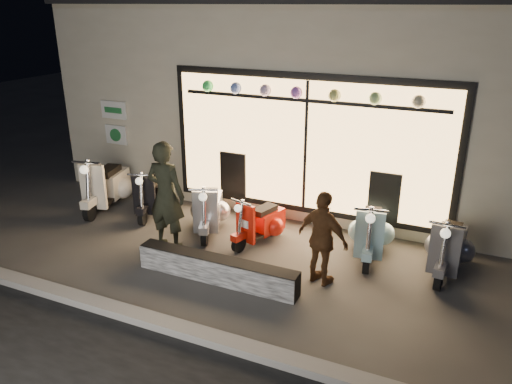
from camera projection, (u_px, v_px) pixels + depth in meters
ground at (220, 258)px, 8.39m from camera, size 40.00×40.00×0.00m
kerb at (149, 320)px, 6.67m from camera, size 40.00×0.25×0.12m
shop_building at (317, 89)px, 11.88m from camera, size 10.20×6.23×4.20m
graffiti_barrier at (217, 269)px, 7.65m from camera, size 2.63×0.28×0.40m
scooter_silver at (209, 209)px, 9.38m from camera, size 0.79×1.38×1.00m
scooter_red at (263, 221)px, 8.94m from camera, size 0.63×1.23×0.88m
scooter_black at (152, 193)px, 10.17m from camera, size 0.73×1.36×0.98m
scooter_cream at (108, 185)px, 10.44m from camera, size 0.75×1.61×1.15m
scooter_blue at (371, 230)px, 8.47m from camera, size 0.59×1.44×1.02m
scooter_grey at (449, 246)px, 7.94m from camera, size 0.52×1.41×1.01m
man at (166, 195)px, 8.48m from camera, size 0.70×0.46×1.91m
woman at (323, 239)px, 7.42m from camera, size 0.94×0.62×1.48m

